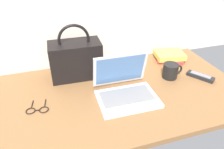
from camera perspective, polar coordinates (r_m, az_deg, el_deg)
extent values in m
cube|color=brown|center=(1.18, -2.71, -6.02)|extent=(1.60, 0.76, 0.03)
cube|color=silver|center=(1.13, 4.16, -6.52)|extent=(0.31, 0.23, 0.02)
cube|color=slate|center=(1.14, 3.92, -5.66)|extent=(0.27, 0.14, 0.00)
cube|color=silver|center=(1.18, 2.15, 1.39)|extent=(0.30, 0.06, 0.20)
cube|color=#4C72A5|center=(1.17, 2.24, 1.31)|extent=(0.27, 0.05, 0.17)
cylinder|color=black|center=(1.35, 15.21, 0.94)|extent=(0.09, 0.09, 0.09)
torus|color=black|center=(1.37, 17.05, 1.26)|extent=(0.06, 0.01, 0.06)
cylinder|color=brown|center=(1.33, 15.45, 2.39)|extent=(0.08, 0.08, 0.00)
cube|color=black|center=(1.42, 22.40, -0.47)|extent=(0.13, 0.16, 0.02)
cube|color=slate|center=(1.41, 22.50, -0.04)|extent=(0.09, 0.12, 0.00)
torus|color=black|center=(1.14, -20.83, -9.02)|extent=(0.05, 0.05, 0.01)
torus|color=black|center=(1.13, -17.64, -8.88)|extent=(0.05, 0.05, 0.01)
cube|color=black|center=(1.13, -19.24, -8.95)|extent=(0.02, 0.01, 0.00)
cube|color=black|center=(1.18, -20.41, -7.42)|extent=(0.01, 0.06, 0.00)
cube|color=black|center=(1.16, -17.33, -7.27)|extent=(0.01, 0.06, 0.00)
cube|color=black|center=(1.30, -9.57, 3.84)|extent=(0.31, 0.17, 0.22)
torus|color=black|center=(1.25, -10.10, 9.12)|extent=(0.18, 0.02, 0.18)
cube|color=#B23333|center=(1.57, 14.85, 4.20)|extent=(0.22, 0.21, 0.02)
cube|color=#D8BF4C|center=(1.56, 14.98, 5.08)|extent=(0.21, 0.18, 0.04)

